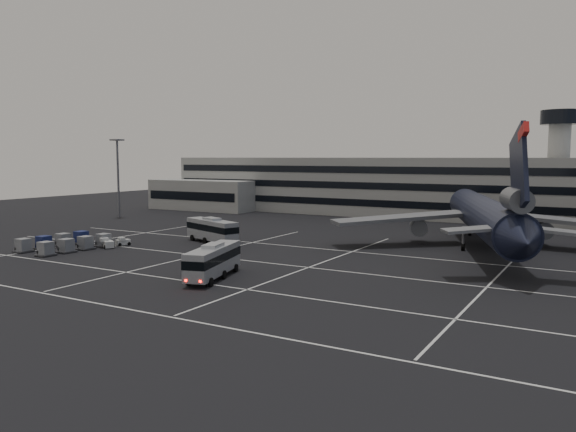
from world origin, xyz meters
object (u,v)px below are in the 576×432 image
object	(u,v)px
bus_far	(212,229)
tug_a	(123,242)
trijet_main	(485,216)
bus_near	(213,259)
uld_cluster	(65,243)

from	to	relation	value
bus_far	tug_a	distance (m)	14.37
trijet_main	bus_near	world-z (taller)	trijet_main
tug_a	bus_near	bearing A→B (deg)	-2.33
bus_far	uld_cluster	xyz separation A→B (m)	(-15.56, -16.58, -1.30)
bus_near	tug_a	distance (m)	30.29
trijet_main	uld_cluster	size ratio (longest dim) A/B	4.33
bus_far	uld_cluster	world-z (taller)	bus_far
bus_near	uld_cluster	world-z (taller)	bus_near
uld_cluster	tug_a	bearing A→B (deg)	55.86
bus_near	trijet_main	bearing A→B (deg)	42.20
tug_a	trijet_main	bearing A→B (deg)	47.50
trijet_main	uld_cluster	distance (m)	64.42
tug_a	uld_cluster	distance (m)	8.66
uld_cluster	bus_near	bearing A→B (deg)	-8.85
bus_near	tug_a	xyz separation A→B (m)	(-27.67, 12.22, -1.64)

